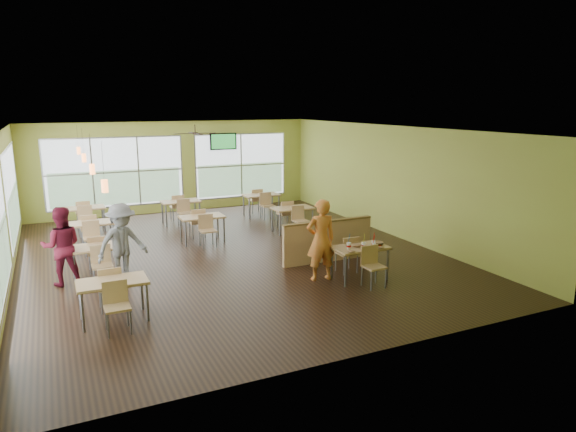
% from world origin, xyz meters
% --- Properties ---
extents(room, '(12.00, 12.04, 3.20)m').
position_xyz_m(room, '(0.00, 0.00, 1.60)').
color(room, black).
rests_on(room, ground).
extents(window_bays, '(9.24, 10.24, 2.38)m').
position_xyz_m(window_bays, '(-2.65, 3.08, 1.48)').
color(window_bays, white).
rests_on(window_bays, room).
extents(main_table, '(1.22, 1.52, 0.87)m').
position_xyz_m(main_table, '(2.00, -3.00, 0.63)').
color(main_table, tan).
rests_on(main_table, floor).
extents(half_wall_divider, '(2.40, 0.14, 1.04)m').
position_xyz_m(half_wall_divider, '(2.00, -1.55, 0.52)').
color(half_wall_divider, tan).
rests_on(half_wall_divider, floor).
extents(dining_tables, '(6.92, 8.72, 0.87)m').
position_xyz_m(dining_tables, '(-1.05, 1.71, 0.63)').
color(dining_tables, tan).
rests_on(dining_tables, floor).
extents(pendant_lights, '(0.11, 7.31, 0.86)m').
position_xyz_m(pendant_lights, '(-3.20, 0.68, 2.45)').
color(pendant_lights, '#2D2119').
rests_on(pendant_lights, ceiling).
extents(ceiling_fan, '(1.25, 1.25, 0.29)m').
position_xyz_m(ceiling_fan, '(-0.00, 3.00, 2.95)').
color(ceiling_fan, '#2D2119').
rests_on(ceiling_fan, ceiling).
extents(tv_backwall, '(1.00, 0.07, 0.60)m').
position_xyz_m(tv_backwall, '(1.80, 5.90, 2.45)').
color(tv_backwall, black).
rests_on(tv_backwall, wall_back).
extents(man_plaid, '(0.71, 0.51, 1.82)m').
position_xyz_m(man_plaid, '(1.20, -2.66, 0.91)').
color(man_plaid, '#F0531A').
rests_on(man_plaid, floor).
extents(patron_maroon, '(0.87, 0.70, 1.71)m').
position_xyz_m(patron_maroon, '(-3.94, -0.60, 0.85)').
color(patron_maroon, '#59101F').
rests_on(patron_maroon, floor).
extents(patron_grey, '(1.29, 0.99, 1.76)m').
position_xyz_m(patron_grey, '(-2.76, -1.01, 0.88)').
color(patron_grey, slate).
rests_on(patron_grey, floor).
extents(cup_blue, '(0.10, 0.10, 0.37)m').
position_xyz_m(cup_blue, '(1.67, -3.06, 0.82)').
color(cup_blue, white).
rests_on(cup_blue, main_table).
extents(cup_yellow, '(0.10, 0.10, 0.37)m').
position_xyz_m(cup_yellow, '(1.98, -3.18, 0.82)').
color(cup_yellow, white).
rests_on(cup_yellow, main_table).
extents(cup_red_near, '(0.09, 0.09, 0.32)m').
position_xyz_m(cup_red_near, '(2.19, -3.24, 0.82)').
color(cup_red_near, white).
rests_on(cup_red_near, main_table).
extents(cup_red_far, '(0.09, 0.09, 0.34)m').
position_xyz_m(cup_red_far, '(2.27, -3.11, 0.82)').
color(cup_red_far, white).
rests_on(cup_red_far, main_table).
extents(food_basket, '(0.27, 0.27, 0.06)m').
position_xyz_m(food_basket, '(2.44, -3.03, 0.78)').
color(food_basket, black).
rests_on(food_basket, main_table).
extents(ketchup_cup, '(0.05, 0.05, 0.02)m').
position_xyz_m(ketchup_cup, '(2.42, -3.14, 0.76)').
color(ketchup_cup, '#B71C00').
rests_on(ketchup_cup, main_table).
extents(wrapper_left, '(0.19, 0.17, 0.04)m').
position_xyz_m(wrapper_left, '(1.59, -3.30, 0.77)').
color(wrapper_left, '#9B754B').
rests_on(wrapper_left, main_table).
extents(wrapper_mid, '(0.25, 0.23, 0.06)m').
position_xyz_m(wrapper_mid, '(1.93, -2.96, 0.78)').
color(wrapper_mid, '#9B754B').
rests_on(wrapper_mid, main_table).
extents(wrapper_right, '(0.19, 0.18, 0.04)m').
position_xyz_m(wrapper_right, '(2.35, -3.30, 0.77)').
color(wrapper_right, '#9B754B').
rests_on(wrapper_right, main_table).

